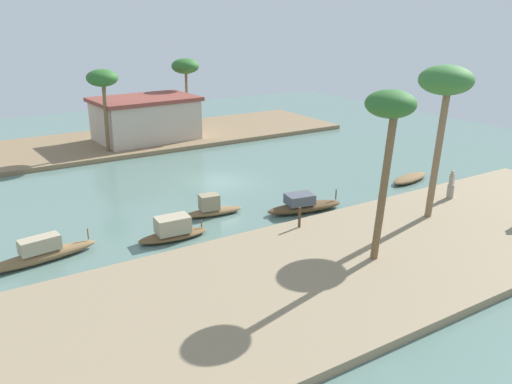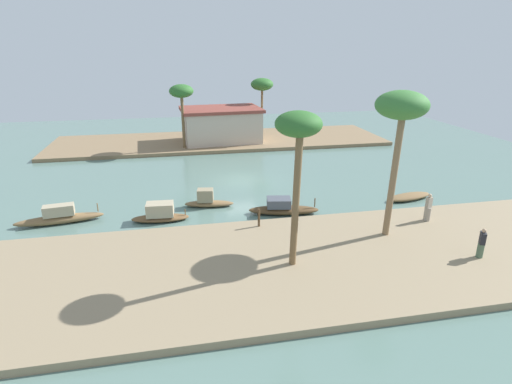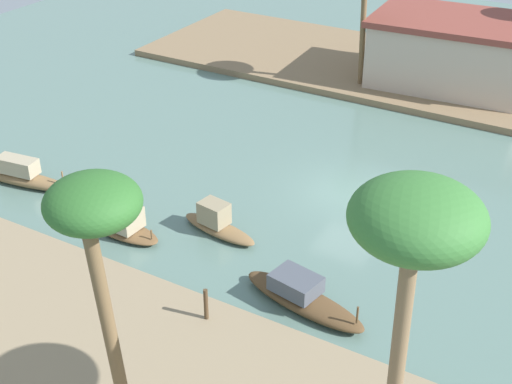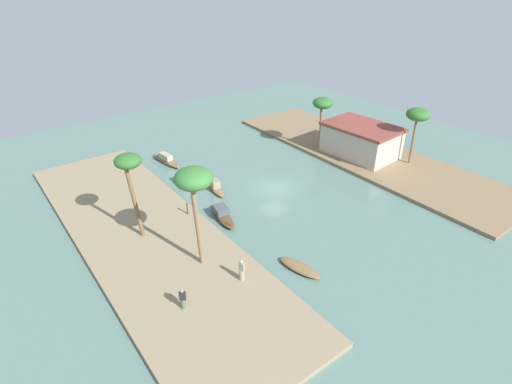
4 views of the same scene
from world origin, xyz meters
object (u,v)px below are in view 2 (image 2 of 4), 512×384
(mooring_post, at_px, (259,218))
(riverside_building, at_px, (221,124))
(sampan_near_left_bank, at_px, (208,200))
(sampan_foreground, at_px, (160,214))
(palm_tree_left_far, at_px, (401,111))
(palm_tree_right_short, at_px, (181,93))
(person_on_near_bank, at_px, (481,244))
(person_by_mooring, at_px, (428,210))
(sampan_with_tall_canopy, at_px, (283,208))
(palm_tree_right_tall, at_px, (262,85))
(sampan_upstream_small, at_px, (409,197))
(sampan_downstream_large, at_px, (59,217))
(palm_tree_left_near, at_px, (298,135))

(mooring_post, distance_m, riverside_building, 23.31)
(sampan_near_left_bank, xyz_separation_m, mooring_post, (2.64, -4.69, 0.48))
(sampan_foreground, bearing_deg, palm_tree_left_far, -19.86)
(palm_tree_right_short, height_order, riverside_building, palm_tree_right_short)
(person_on_near_bank, bearing_deg, palm_tree_right_short, -122.59)
(person_on_near_bank, distance_m, person_by_mooring, 4.72)
(sampan_with_tall_canopy, xyz_separation_m, palm_tree_right_tall, (3.58, 23.41, 5.69))
(person_by_mooring, bearing_deg, sampan_upstream_small, 48.60)
(sampan_with_tall_canopy, bearing_deg, sampan_near_left_bank, 164.58)
(sampan_near_left_bank, relative_size, riverside_building, 0.39)
(sampan_downstream_large, height_order, palm_tree_left_far, palm_tree_left_far)
(sampan_near_left_bank, relative_size, person_on_near_bank, 2.19)
(sampan_with_tall_canopy, bearing_deg, sampan_downstream_large, -174.76)
(sampan_downstream_large, bearing_deg, person_on_near_bank, -30.98)
(person_by_mooring, distance_m, mooring_post, 10.37)
(sampan_downstream_large, relative_size, sampan_foreground, 1.45)
(person_on_near_bank, bearing_deg, sampan_near_left_bank, -99.67)
(riverside_building, bearing_deg, sampan_near_left_bank, -103.49)
(palm_tree_right_tall, distance_m, riverside_building, 6.94)
(sampan_foreground, bearing_deg, palm_tree_right_short, 86.51)
(sampan_foreground, relative_size, palm_tree_left_far, 0.45)
(sampan_upstream_small, height_order, sampan_downstream_large, sampan_downstream_large)
(sampan_upstream_small, relative_size, palm_tree_right_short, 0.59)
(sampan_near_left_bank, height_order, sampan_foreground, sampan_near_left_bank)
(palm_tree_right_tall, bearing_deg, sampan_foreground, -116.54)
(sampan_upstream_small, bearing_deg, palm_tree_right_short, 119.64)
(sampan_with_tall_canopy, xyz_separation_m, sampan_near_left_bank, (-4.73, 2.27, 0.04))
(sampan_with_tall_canopy, distance_m, palm_tree_right_short, 19.86)
(palm_tree_left_near, distance_m, riverside_building, 28.54)
(mooring_post, bearing_deg, sampan_upstream_small, 15.29)
(palm_tree_left_far, bearing_deg, mooring_post, 159.16)
(mooring_post, bearing_deg, sampan_downstream_large, 163.06)
(sampan_with_tall_canopy, bearing_deg, mooring_post, -120.57)
(sampan_downstream_large, relative_size, riverside_building, 0.59)
(sampan_with_tall_canopy, xyz_separation_m, sampan_foreground, (-7.90, 0.41, 0.07))
(riverside_building, bearing_deg, person_by_mooring, -72.02)
(sampan_with_tall_canopy, bearing_deg, palm_tree_left_near, -90.35)
(person_by_mooring, distance_m, palm_tree_left_far, 7.32)
(palm_tree_left_far, bearing_deg, palm_tree_right_short, 114.40)
(person_by_mooring, height_order, palm_tree_left_near, palm_tree_left_near)
(person_on_near_bank, height_order, mooring_post, person_on_near_bank)
(palm_tree_left_far, height_order, palm_tree_right_short, palm_tree_left_far)
(sampan_foreground, bearing_deg, riverside_building, 76.20)
(sampan_upstream_small, height_order, person_on_near_bank, person_on_near_bank)
(person_on_near_bank, relative_size, riverside_building, 0.18)
(mooring_post, bearing_deg, palm_tree_left_near, -81.56)
(sampan_with_tall_canopy, xyz_separation_m, person_on_near_bank, (8.16, -8.31, 0.70))
(person_on_near_bank, bearing_deg, mooring_post, -90.16)
(person_by_mooring, distance_m, riverside_building, 26.34)
(sampan_near_left_bank, distance_m, palm_tree_left_near, 12.03)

